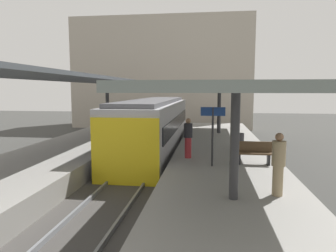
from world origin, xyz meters
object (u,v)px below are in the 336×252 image
(platform_bench, at_px, (254,152))
(platform_sign, at_px, (213,123))
(litter_bin, at_px, (239,142))
(passenger_mid_platform, at_px, (188,137))
(commuter_train, at_px, (154,127))
(passenger_near_bench, at_px, (278,163))

(platform_bench, height_order, platform_sign, platform_sign)
(litter_bin, distance_m, passenger_mid_platform, 3.11)
(platform_sign, distance_m, litter_bin, 3.80)
(commuter_train, xyz_separation_m, platform_sign, (3.28, -5.95, 0.90))
(commuter_train, bearing_deg, passenger_mid_platform, -63.77)
(platform_sign, distance_m, passenger_mid_platform, 1.81)
(litter_bin, distance_m, passenger_near_bench, 6.44)
(commuter_train, relative_size, passenger_near_bench, 7.31)
(platform_bench, xyz_separation_m, platform_sign, (-1.58, -0.55, 1.16))
(commuter_train, relative_size, platform_sign, 5.66)
(platform_sign, relative_size, passenger_near_bench, 1.29)
(passenger_near_bench, bearing_deg, passenger_mid_platform, 121.86)
(platform_bench, xyz_separation_m, passenger_near_bench, (0.13, -3.60, 0.42))
(commuter_train, distance_m, passenger_mid_platform, 5.18)
(commuter_train, relative_size, passenger_mid_platform, 7.48)
(passenger_near_bench, height_order, passenger_mid_platform, passenger_near_bench)
(commuter_train, bearing_deg, litter_bin, -29.54)
(commuter_train, distance_m, platform_bench, 7.27)
(platform_bench, bearing_deg, commuter_train, 132.00)
(commuter_train, bearing_deg, platform_bench, -48.00)
(commuter_train, bearing_deg, passenger_near_bench, -60.97)
(passenger_near_bench, bearing_deg, litter_bin, 93.68)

